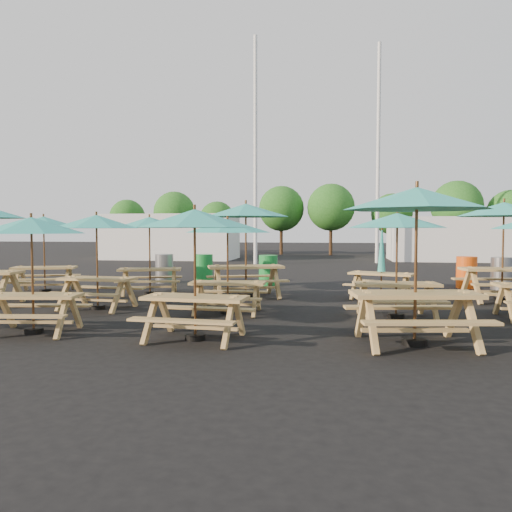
% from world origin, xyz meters
% --- Properties ---
extents(ground, '(120.00, 120.00, 0.00)m').
position_xyz_m(ground, '(0.00, 0.00, 0.00)').
color(ground, black).
rests_on(ground, ground).
extents(picnic_unit_2, '(2.56, 2.56, 2.24)m').
position_xyz_m(picnic_unit_2, '(-6.25, 1.20, 1.94)').
color(picnic_unit_2, '#AA844B').
rests_on(picnic_unit_2, ground).
extents(picnic_unit_3, '(2.12, 2.12, 2.07)m').
position_xyz_m(picnic_unit_3, '(-3.09, -4.23, 1.80)').
color(picnic_unit_3, '#AA844B').
rests_on(picnic_unit_3, ground).
extents(picnic_unit_4, '(2.13, 2.13, 2.19)m').
position_xyz_m(picnic_unit_4, '(-3.23, -1.53, 1.90)').
color(picnic_unit_4, '#AA844B').
rests_on(picnic_unit_4, ground).
extents(picnic_unit_5, '(2.46, 2.46, 2.22)m').
position_xyz_m(picnic_unit_5, '(-2.99, 1.17, 1.92)').
color(picnic_unit_5, '#AA844B').
rests_on(picnic_unit_5, ground).
extents(picnic_unit_6, '(2.13, 2.13, 2.19)m').
position_xyz_m(picnic_unit_6, '(-0.11, -4.30, 1.90)').
color(picnic_unit_6, '#AA844B').
rests_on(picnic_unit_6, ground).
extents(picnic_unit_7, '(1.96, 1.96, 2.08)m').
position_xyz_m(picnic_unit_7, '(-0.13, -1.63, 1.80)').
color(picnic_unit_7, '#AA844B').
rests_on(picnic_unit_7, ground).
extents(picnic_unit_8, '(2.98, 2.98, 2.56)m').
position_xyz_m(picnic_unit_8, '(-0.21, 1.06, 2.22)').
color(picnic_unit_8, '#AA844B').
rests_on(picnic_unit_8, ground).
extents(picnic_unit_9, '(2.62, 2.62, 2.52)m').
position_xyz_m(picnic_unit_9, '(3.44, -4.13, 2.18)').
color(picnic_unit_9, '#AA844B').
rests_on(picnic_unit_9, ground).
extents(picnic_unit_10, '(2.22, 2.22, 2.20)m').
position_xyz_m(picnic_unit_10, '(3.44, -1.65, 1.90)').
color(picnic_unit_10, '#AA844B').
rests_on(picnic_unit_10, ground).
extents(picnic_unit_11, '(2.03, 1.91, 2.10)m').
position_xyz_m(picnic_unit_11, '(3.40, 1.18, 0.86)').
color(picnic_unit_11, '#AA844B').
rests_on(picnic_unit_11, ground).
extents(picnic_unit_14, '(2.54, 2.54, 2.56)m').
position_xyz_m(picnic_unit_14, '(6.42, 1.28, 2.22)').
color(picnic_unit_14, '#AA844B').
rests_on(picnic_unit_14, ground).
extents(waste_bin_0, '(0.62, 0.62, 0.99)m').
position_xyz_m(waste_bin_0, '(-3.65, 4.26, 0.50)').
color(waste_bin_0, gray).
rests_on(waste_bin_0, ground).
extents(waste_bin_1, '(0.62, 0.62, 0.99)m').
position_xyz_m(waste_bin_1, '(-2.27, 4.34, 0.50)').
color(waste_bin_1, '#178231').
rests_on(waste_bin_1, ground).
extents(waste_bin_2, '(0.62, 0.62, 0.99)m').
position_xyz_m(waste_bin_2, '(0.01, 4.06, 0.50)').
color(waste_bin_2, '#178231').
rests_on(waste_bin_2, ground).
extents(waste_bin_3, '(0.62, 0.62, 0.99)m').
position_xyz_m(waste_bin_3, '(6.28, 4.19, 0.50)').
color(waste_bin_3, '#DF4B0D').
rests_on(waste_bin_3, ground).
extents(waste_bin_4, '(0.62, 0.62, 0.99)m').
position_xyz_m(waste_bin_4, '(7.25, 3.98, 0.50)').
color(waste_bin_4, gray).
rests_on(waste_bin_4, ground).
extents(mast_0, '(0.20, 0.20, 12.00)m').
position_xyz_m(mast_0, '(-2.00, 14.00, 6.00)').
color(mast_0, silver).
rests_on(mast_0, ground).
extents(mast_1, '(0.20, 0.20, 12.00)m').
position_xyz_m(mast_1, '(4.50, 16.00, 6.00)').
color(mast_1, silver).
rests_on(mast_1, ground).
extents(event_tent_0, '(8.00, 4.00, 2.80)m').
position_xyz_m(event_tent_0, '(-8.00, 18.00, 1.40)').
color(event_tent_0, silver).
rests_on(event_tent_0, ground).
extents(event_tent_1, '(7.00, 4.00, 2.60)m').
position_xyz_m(event_tent_1, '(9.00, 19.00, 1.30)').
color(event_tent_1, silver).
rests_on(event_tent_1, ground).
extents(tree_0, '(2.80, 2.80, 4.24)m').
position_xyz_m(tree_0, '(-14.07, 25.25, 2.83)').
color(tree_0, '#382314').
rests_on(tree_0, ground).
extents(tree_1, '(3.11, 3.11, 4.72)m').
position_xyz_m(tree_1, '(-9.74, 23.90, 3.15)').
color(tree_1, '#382314').
rests_on(tree_1, ground).
extents(tree_2, '(2.59, 2.59, 3.93)m').
position_xyz_m(tree_2, '(-6.39, 23.65, 2.62)').
color(tree_2, '#382314').
rests_on(tree_2, ground).
extents(tree_3, '(3.36, 3.36, 5.09)m').
position_xyz_m(tree_3, '(-1.75, 24.72, 3.41)').
color(tree_3, '#382314').
rests_on(tree_3, ground).
extents(tree_4, '(3.41, 3.41, 5.17)m').
position_xyz_m(tree_4, '(1.90, 24.26, 3.46)').
color(tree_4, '#382314').
rests_on(tree_4, ground).
extents(tree_5, '(2.94, 2.94, 4.45)m').
position_xyz_m(tree_5, '(6.22, 24.67, 2.97)').
color(tree_5, '#382314').
rests_on(tree_5, ground).
extents(tree_6, '(3.38, 3.38, 5.13)m').
position_xyz_m(tree_6, '(10.23, 22.90, 3.43)').
color(tree_6, '#382314').
rests_on(tree_6, ground).
extents(tree_7, '(2.95, 2.95, 4.48)m').
position_xyz_m(tree_7, '(13.63, 22.92, 2.99)').
color(tree_7, '#382314').
rests_on(tree_7, ground).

